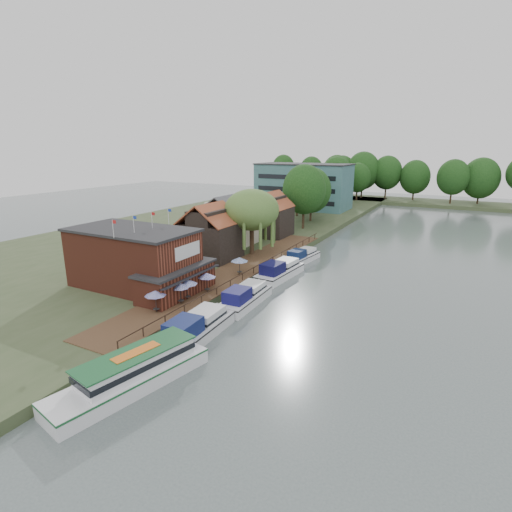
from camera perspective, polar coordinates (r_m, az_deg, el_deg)
The scene contains 27 objects.
ground at distance 43.88m, azimuth -0.48°, elevation -8.45°, with size 260.00×260.00×0.00m, color #4C5857.
land_bank at distance 87.48m, azimuth -6.80°, elevation 3.90°, with size 50.00×140.00×1.00m, color #384728.
quay_deck at distance 55.37m, azimuth -2.80°, elevation -2.17°, with size 6.00×50.00×0.10m, color #47301E.
quay_rail at distance 54.37m, azimuth -0.09°, elevation -1.99°, with size 0.20×49.00×1.00m, color black, non-canonical shape.
pub at distance 49.47m, azimuth -15.45°, elevation -0.52°, with size 20.00×11.00×7.30m, color maroon, non-canonical shape.
hotel_block at distance 113.52m, azimuth 6.78°, elevation 9.91°, with size 25.40×12.40×12.30m, color #38666B, non-canonical shape.
cottage_a at distance 61.25m, azimuth -6.57°, elevation 3.52°, with size 8.60×7.60×8.50m, color black, non-canonical shape.
cottage_b at distance 71.07m, azimuth -4.00°, elevation 5.22°, with size 9.60×8.60×8.50m, color beige, non-canonical shape.
cottage_c at distance 76.92m, azimuth 2.12°, elevation 6.02°, with size 7.60×7.60×8.50m, color black, non-canonical shape.
willow at distance 62.91m, azimuth -0.61°, elevation 4.83°, with size 8.60×8.60×10.43m, color #476B2D, non-canonical shape.
umbrella_0 at distance 42.69m, azimuth -14.12°, elevation -6.31°, with size 2.23×2.23×2.38m, color navy, non-canonical shape.
umbrella_1 at distance 44.38m, azimuth -10.73°, elevation -5.26°, with size 1.99×1.99×2.38m, color navy, non-canonical shape.
umbrella_2 at distance 45.40m, azimuth -9.81°, elevation -4.73°, with size 2.39×2.39×2.38m, color navy, non-canonical shape.
umbrella_3 at distance 47.33m, azimuth -7.02°, elevation -3.78°, with size 2.16×2.16×2.38m, color navy, non-canonical shape.
umbrella_4 at distance 53.48m, azimuth -2.37°, elevation -1.42°, with size 2.32×2.32×2.38m, color navy, non-canonical shape.
cruiser_0 at distance 38.89m, azimuth -8.50°, elevation -9.72°, with size 3.52×10.87×2.68m, color silver, non-canonical shape.
cruiser_1 at distance 46.26m, azimuth -1.56°, elevation -5.50°, with size 3.30×10.21×2.49m, color white, non-canonical shape.
cruiser_2 at distance 55.65m, azimuth 3.42°, elevation -1.81°, with size 3.45×10.67×2.62m, color white, non-canonical shape.
cruiser_3 at distance 63.87m, azimuth 6.60°, elevation 0.18°, with size 2.98×9.23×2.21m, color white, non-canonical shape.
tour_boat at distance 32.62m, azimuth -17.52°, elevation -15.42°, with size 3.64×12.87×2.81m, color silver, non-canonical shape.
swan at distance 35.62m, azimuth -16.61°, elevation -14.75°, with size 0.44×0.44×0.44m, color white.
bank_tree_0 at distance 84.21m, azimuth 6.86°, elevation 8.40°, with size 8.95×8.95×13.33m, color #143811, non-canonical shape.
bank_tree_1 at distance 93.55m, azimuth 7.91°, elevation 8.71°, with size 8.99×8.99×12.23m, color #143811, non-canonical shape.
bank_tree_2 at distance 100.02m, azimuth 5.93°, elevation 8.81°, with size 6.23×6.23×10.88m, color #143811, non-canonical shape.
bank_tree_3 at distance 119.51m, azimuth 11.34°, elevation 10.42°, with size 8.20×8.20×14.08m, color #143811, non-canonical shape.
bank_tree_4 at distance 127.08m, azimuth 11.39°, elevation 10.76°, with size 8.75×8.75×14.37m, color #143811, non-canonical shape.
bank_tree_5 at distance 133.58m, azimuth 14.30°, elevation 10.26°, with size 8.14×8.14×11.86m, color #143811, non-canonical shape.
Camera 1 is at (19.23, -35.24, 17.70)m, focal length 28.00 mm.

